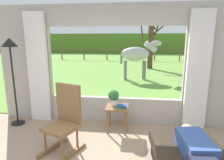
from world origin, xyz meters
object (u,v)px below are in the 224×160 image
(reclining_person, at_px, (200,155))
(potted_plant, at_px, (114,97))
(rocking_chair, at_px, (65,119))
(side_table, at_px, (117,111))
(book_stack, at_px, (122,106))
(floor_lamp_left, at_px, (11,56))
(horse, at_px, (137,54))
(pasture_tree, at_px, (151,41))

(reclining_person, bearing_deg, potted_plant, 121.71)
(rocking_chair, bearing_deg, side_table, 66.54)
(book_stack, xyz_separation_m, floor_lamp_left, (-2.30, 0.12, 0.95))
(horse, bearing_deg, reclining_person, -1.27)
(reclining_person, bearing_deg, rocking_chair, 153.58)
(rocking_chair, relative_size, potted_plant, 3.50)
(horse, bearing_deg, rocking_chair, -19.26)
(floor_lamp_left, bearing_deg, horse, 62.10)
(rocking_chair, distance_m, pasture_tree, 9.43)
(book_stack, relative_size, pasture_tree, 0.06)
(rocking_chair, distance_m, book_stack, 1.14)
(book_stack, height_order, horse, horse)
(book_stack, bearing_deg, floor_lamp_left, 176.96)
(floor_lamp_left, height_order, pasture_tree, pasture_tree)
(potted_plant, distance_m, book_stack, 0.26)
(side_table, bearing_deg, book_stack, -35.92)
(potted_plant, bearing_deg, book_stack, -36.36)
(rocking_chair, relative_size, side_table, 2.15)
(horse, xyz_separation_m, pasture_tree, (0.80, 3.40, 0.55))
(side_table, relative_size, horse, 0.29)
(side_table, relative_size, potted_plant, 1.63)
(reclining_person, relative_size, book_stack, 7.22)
(floor_lamp_left, relative_size, horse, 1.03)
(rocking_chair, distance_m, side_table, 1.12)
(reclining_person, height_order, horse, horse)
(reclining_person, bearing_deg, pasture_tree, 84.04)
(rocking_chair, distance_m, floor_lamp_left, 1.91)
(potted_plant, relative_size, horse, 0.18)
(potted_plant, distance_m, horse, 4.94)
(floor_lamp_left, bearing_deg, book_stack, -3.04)
(potted_plant, bearing_deg, pasture_tree, 81.27)
(potted_plant, relative_size, pasture_tree, 0.10)
(side_table, distance_m, potted_plant, 0.29)
(reclining_person, distance_m, pasture_tree, 9.94)
(potted_plant, height_order, floor_lamp_left, floor_lamp_left)
(potted_plant, xyz_separation_m, pasture_tree, (1.27, 8.30, 1.00))
(side_table, bearing_deg, floor_lamp_left, 178.58)
(reclining_person, relative_size, rocking_chair, 1.28)
(side_table, distance_m, horse, 5.03)
(book_stack, bearing_deg, rocking_chair, -140.92)
(potted_plant, distance_m, floor_lamp_left, 2.27)
(side_table, bearing_deg, horse, 85.51)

